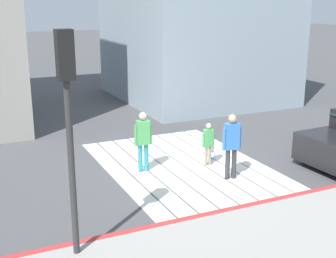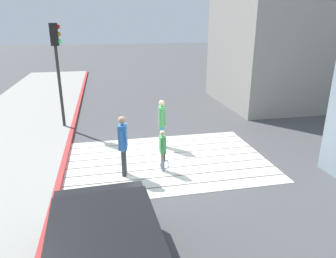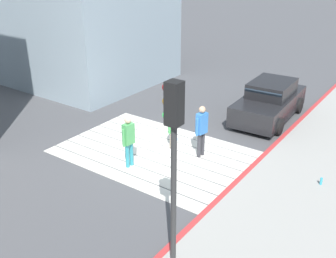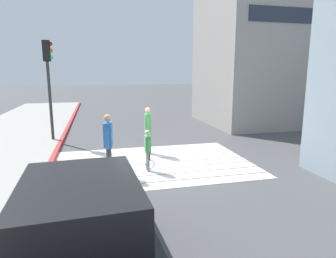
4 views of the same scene
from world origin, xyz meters
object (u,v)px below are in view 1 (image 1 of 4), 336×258
(traffic_light_corner, at_px, (67,101))
(pedestrian_adult_trailing, at_px, (232,142))
(pedestrian_adult_lead, at_px, (143,138))
(pedestrian_child_with_racket, at_px, (209,142))

(traffic_light_corner, relative_size, pedestrian_adult_trailing, 2.36)
(traffic_light_corner, distance_m, pedestrian_adult_lead, 5.05)
(traffic_light_corner, bearing_deg, pedestrian_adult_trailing, -65.82)
(pedestrian_adult_trailing, bearing_deg, traffic_light_corner, 114.18)
(pedestrian_adult_lead, height_order, pedestrian_adult_trailing, pedestrian_adult_trailing)
(traffic_light_corner, distance_m, pedestrian_adult_trailing, 5.61)
(pedestrian_adult_lead, relative_size, pedestrian_adult_trailing, 0.96)
(traffic_light_corner, relative_size, pedestrian_adult_lead, 2.46)
(pedestrian_adult_trailing, relative_size, pedestrian_child_with_racket, 1.40)
(traffic_light_corner, height_order, pedestrian_adult_trailing, traffic_light_corner)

